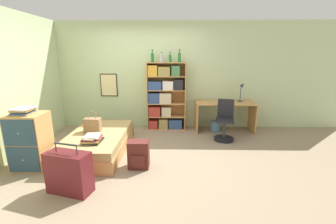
{
  "coord_description": "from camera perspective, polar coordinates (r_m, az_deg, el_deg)",
  "views": [
    {
      "loc": [
        0.67,
        -3.99,
        1.83
      ],
      "look_at": [
        0.57,
        0.18,
        0.75
      ],
      "focal_mm": 24.0,
      "sensor_mm": 36.0,
      "label": 1
    }
  ],
  "objects": [
    {
      "name": "ground_plane",
      "position": [
        4.44,
        -7.6,
        -9.97
      ],
      "size": [
        14.0,
        14.0,
        0.0
      ],
      "primitive_type": "plane",
      "color": "gray"
    },
    {
      "name": "wall_back",
      "position": [
        5.69,
        -5.53,
        9.08
      ],
      "size": [
        10.0,
        0.09,
        2.6
      ],
      "color": "beige",
      "rests_on": "ground_plane"
    },
    {
      "name": "wall_left",
      "position": [
        4.94,
        -34.38,
        5.84
      ],
      "size": [
        0.06,
        10.0,
        2.6
      ],
      "color": "beige",
      "rests_on": "ground_plane"
    },
    {
      "name": "bed",
      "position": [
        4.56,
        -17.26,
        -7.29
      ],
      "size": [
        1.04,
        1.83,
        0.38
      ],
      "color": "tan",
      "rests_on": "ground_plane"
    },
    {
      "name": "handbag",
      "position": [
        4.54,
        -18.6,
        -3.09
      ],
      "size": [
        0.3,
        0.18,
        0.41
      ],
      "color": "#93704C",
      "rests_on": "bed"
    },
    {
      "name": "book_stack_on_bed",
      "position": [
        4.05,
        -18.64,
        -6.43
      ],
      "size": [
        0.32,
        0.39,
        0.12
      ],
      "color": "#427A4C",
      "rests_on": "bed"
    },
    {
      "name": "suitcase",
      "position": [
        3.38,
        -23.84,
        -13.89
      ],
      "size": [
        0.64,
        0.4,
        0.71
      ],
      "color": "#5B191E",
      "rests_on": "ground_plane"
    },
    {
      "name": "dresser",
      "position": [
        4.3,
        -31.57,
        -6.31
      ],
      "size": [
        0.53,
        0.49,
        0.92
      ],
      "color": "tan",
      "rests_on": "ground_plane"
    },
    {
      "name": "magazine_pile_on_dresser",
      "position": [
        4.18,
        -32.89,
        0.22
      ],
      "size": [
        0.33,
        0.38,
        0.1
      ],
      "color": "#99894C",
      "rests_on": "dresser"
    },
    {
      "name": "bookcase",
      "position": [
        5.51,
        -0.97,
        3.76
      ],
      "size": [
        0.93,
        0.33,
        1.64
      ],
      "color": "tan",
      "rests_on": "ground_plane"
    },
    {
      "name": "bottle_green",
      "position": [
        5.45,
        -3.97,
        13.67
      ],
      "size": [
        0.07,
        0.07,
        0.29
      ],
      "color": "#1E6B2D",
      "rests_on": "bookcase"
    },
    {
      "name": "bottle_brown",
      "position": [
        5.42,
        -1.72,
        13.48
      ],
      "size": [
        0.08,
        0.08,
        0.24
      ],
      "color": "#B7BCC1",
      "rests_on": "bookcase"
    },
    {
      "name": "bottle_clear",
      "position": [
        5.43,
        0.55,
        13.5
      ],
      "size": [
        0.06,
        0.06,
        0.24
      ],
      "color": "#1E6B2D",
      "rests_on": "bookcase"
    },
    {
      "name": "bottle_blue",
      "position": [
        5.38,
        2.91,
        13.71
      ],
      "size": [
        0.07,
        0.07,
        0.3
      ],
      "color": "#1E6B2D",
      "rests_on": "bookcase"
    },
    {
      "name": "desk",
      "position": [
        5.58,
        14.18,
        0.43
      ],
      "size": [
        1.39,
        0.6,
        0.72
      ],
      "color": "tan",
      "rests_on": "ground_plane"
    },
    {
      "name": "desk_lamp",
      "position": [
        5.67,
        18.29,
        5.72
      ],
      "size": [
        0.16,
        0.12,
        0.47
      ],
      "color": "navy",
      "rests_on": "desk"
    },
    {
      "name": "desk_chair",
      "position": [
        5.05,
        14.14,
        -3.66
      ],
      "size": [
        0.46,
        0.46,
        0.88
      ],
      "color": "black",
      "rests_on": "ground_plane"
    },
    {
      "name": "backpack",
      "position": [
        3.78,
        -7.48,
        -10.66
      ],
      "size": [
        0.34,
        0.26,
        0.46
      ],
      "color": "#56231E",
      "rests_on": "ground_plane"
    },
    {
      "name": "waste_bin",
      "position": [
        5.58,
        11.98,
        -3.58
      ],
      "size": [
        0.25,
        0.25,
        0.26
      ],
      "color": "slate",
      "rests_on": "ground_plane"
    }
  ]
}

